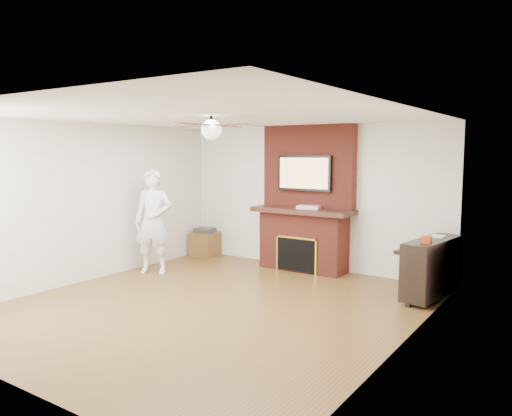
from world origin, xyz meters
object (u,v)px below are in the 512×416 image
Objects in this scene: person at (153,221)px; side_table at (205,243)px; piano at (431,267)px; fireplace at (305,213)px.

person is 3.21× the size of side_table.
side_table is at bearing -178.28° from piano.
person is 4.45m from piano.
piano is at bearing -11.89° from person.
person is at bearing -140.31° from fireplace.
piano is (2.30, -0.55, -0.55)m from fireplace.
person reaches higher than piano.
piano is at bearing -10.58° from side_table.
side_table is (-0.21, 1.59, -0.63)m from person.
side_table is 0.42× the size of piano.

